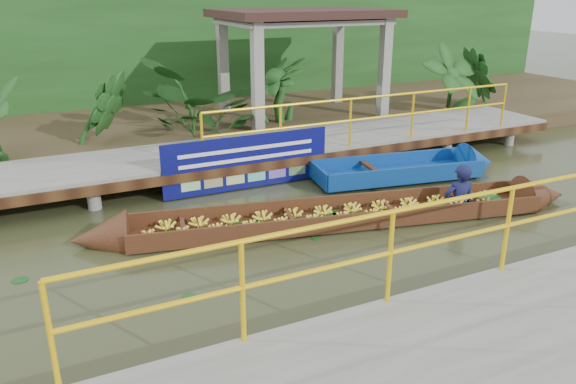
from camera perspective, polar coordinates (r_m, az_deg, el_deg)
name	(u,v)px	position (r m, az deg, el deg)	size (l,w,h in m)	color
ground	(315,235)	(9.01, 2.71, -4.35)	(80.00, 80.00, 0.00)	#2B2F17
land_strip	(184,124)	(15.61, -10.56, 6.76)	(30.00, 8.00, 0.45)	#36281B
far_dock	(238,153)	(11.79, -5.12, 4.01)	(16.00, 2.06, 1.66)	slate
pavilion	(303,25)	(15.20, 1.50, 16.63)	(4.40, 3.00, 3.00)	slate
foliage_backdrop	(157,49)	(17.72, -13.21, 13.96)	(30.00, 0.80, 4.00)	#173D13
vendor_boat	(360,208)	(9.52, 7.37, -1.67)	(8.61, 2.61, 1.94)	#381D0F
moored_blue_boat	(438,168)	(12.17, 14.99, 2.38)	(4.09, 1.65, 0.95)	navy
blue_banner	(248,162)	(10.87, -4.10, 3.07)	(3.38, 0.04, 1.06)	#0B0C5A
tropical_plants	(277,86)	(13.93, -1.14, 10.76)	(14.64, 1.64, 2.05)	#173D13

